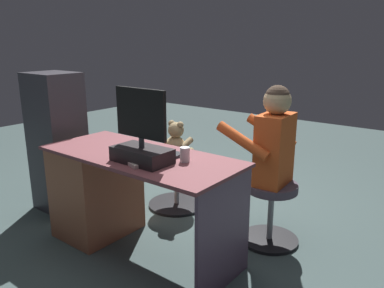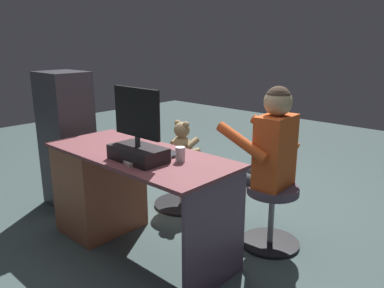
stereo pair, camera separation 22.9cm
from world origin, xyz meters
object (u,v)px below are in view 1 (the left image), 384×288
Objects in this scene: monitor at (142,142)px; cup at (185,155)px; teddy_bear at (177,141)px; person at (263,150)px; computer_mouse at (130,143)px; desk at (105,188)px; visitor_chair at (271,207)px; tv_remote at (123,153)px; office_chair_teddy at (177,180)px; keyboard at (156,151)px.

cup is at bearing -141.10° from monitor.
monitor is 1.41× the size of teddy_bear.
cup is 0.69m from person.
person is (-0.80, -0.60, -0.05)m from computer_mouse.
cup is at bearing -175.28° from desk.
monitor is at bearing 38.90° from cup.
visitor_chair is (-0.54, -0.82, -0.59)m from monitor.
computer_mouse is 0.21m from tv_remote.
teddy_bear is at bearing -4.43° from visitor_chair.
computer_mouse is at bearing 36.93° from person.
computer_mouse is 0.28× the size of teddy_bear.
teddy_bear is at bearing -62.49° from tv_remote.
person reaches higher than visitor_chair.
monitor is at bearing 117.42° from office_chair_teddy.
desk is 0.73m from monitor.
monitor is 4.95× the size of cup.
office_chair_teddy is 1.56× the size of teddy_bear.
person reaches higher than desk.
visitor_chair is (-0.32, -0.64, -0.51)m from cup.
tv_remote is 0.31× the size of visitor_chair.
desk is 0.60m from keyboard.
office_chair_teddy is 1.11× the size of visitor_chair.
desk is at bearing 0.36° from tv_remote.
cup is 0.20× the size of visitor_chair.
cup reaches higher than office_chair_teddy.
person is at bearing -118.31° from tv_remote.
cup is 0.88m from visitor_chair.
cup is (-0.57, 0.05, 0.03)m from computer_mouse.
monitor is at bearing 147.45° from computer_mouse.
teddy_bear is (-0.08, -0.78, 0.23)m from desk.
computer_mouse is (-0.19, -0.11, 0.37)m from desk.
computer_mouse is 0.64× the size of tv_remote.
cup is 0.08× the size of person.
office_chair_teddy is 1.02m from person.
monitor is 1.04m from teddy_bear.
teddy_bear is (0.67, -0.72, -0.17)m from cup.
person reaches higher than keyboard.
keyboard is at bearing 176.80° from computer_mouse.
monitor reaches higher than visitor_chair.
tv_remote is (0.24, -0.04, -0.12)m from monitor.
teddy_bear is 1.06m from visitor_chair.
person is (-0.91, 0.06, 0.46)m from office_chair_teddy.
visitor_chair is 0.40× the size of person.
monitor is 1.14× the size of keyboard.
computer_mouse reaches higher than desk.
computer_mouse is at bearing -44.70° from tv_remote.
visitor_chair is at bearing -123.42° from monitor.
desk is 0.79m from office_chair_teddy.
keyboard is at bearing -6.78° from cup.
cup is at bearing 133.56° from office_chair_teddy.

